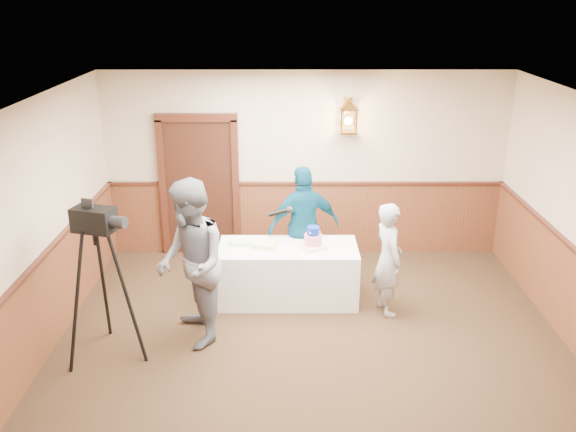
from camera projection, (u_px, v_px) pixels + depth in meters
name	position (u px, v px, depth m)	size (l,w,h in m)	color
ground	(314.00, 385.00, 6.35)	(7.00, 7.00, 0.00)	black
room_shell	(309.00, 234.00, 6.24)	(6.02, 7.02, 2.81)	beige
display_table	(288.00, 273.00, 8.00)	(1.80, 0.80, 0.75)	white
tiered_cake	(313.00, 240.00, 7.79)	(0.37, 0.37, 0.29)	#F9EFC2
sheet_cake_yellow	(265.00, 245.00, 7.85)	(0.31, 0.23, 0.06)	#E3CF87
sheet_cake_green	(241.00, 242.00, 7.94)	(0.27, 0.21, 0.06)	#B2F2AA
interviewer	(191.00, 264.00, 6.84)	(1.65, 1.14, 1.95)	slate
baker	(388.00, 259.00, 7.55)	(0.53, 0.35, 1.46)	#9A999F
assistant_p	(304.00, 227.00, 8.26)	(0.99, 0.41, 1.70)	navy
tv_camera_rig	(102.00, 292.00, 6.60)	(0.69, 0.64, 1.76)	black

